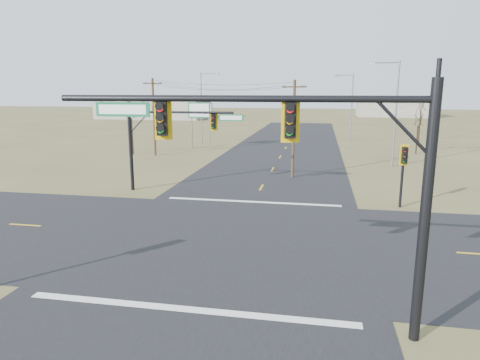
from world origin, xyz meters
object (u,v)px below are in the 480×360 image
(utility_pole_far, at_px, (154,116))
(streetlight_b, at_px, (350,104))
(bare_tree_d, at_px, (421,104))
(pedestal_signal_ne, at_px, (404,161))
(highway_sign, at_px, (200,116))
(bare_tree_c, at_px, (419,119))
(bare_tree_a, at_px, (131,109))
(bare_tree_b, at_px, (154,108))
(streetlight_c, at_px, (203,104))
(streetlight_a, at_px, (394,108))
(utility_pole_near, at_px, (294,127))
(mast_arm_far, at_px, (169,129))
(mast_arm_near, at_px, (306,153))

(utility_pole_far, xyz_separation_m, streetlight_b, (23.33, 19.16, 0.91))
(bare_tree_d, bearing_deg, pedestal_signal_ne, -103.27)
(highway_sign, bearing_deg, bare_tree_c, -4.14)
(bare_tree_a, bearing_deg, bare_tree_b, 102.70)
(utility_pole_far, distance_m, bare_tree_c, 31.36)
(utility_pole_far, relative_size, streetlight_c, 0.89)
(pedestal_signal_ne, relative_size, utility_pole_far, 0.47)
(pedestal_signal_ne, xyz_separation_m, bare_tree_b, (-31.16, 35.87, 1.68))
(utility_pole_far, height_order, streetlight_a, streetlight_a)
(streetlight_a, height_order, streetlight_b, streetlight_a)
(utility_pole_far, relative_size, highway_sign, 1.49)
(streetlight_c, bearing_deg, bare_tree_a, -95.98)
(highway_sign, bearing_deg, pedestal_signal_ne, -55.38)
(utility_pole_near, xyz_separation_m, utility_pole_far, (-16.76, 10.05, 0.23))
(mast_arm_far, height_order, bare_tree_c, mast_arm_far)
(mast_arm_near, distance_m, highway_sign, 44.15)
(streetlight_a, relative_size, bare_tree_a, 1.53)
(mast_arm_far, xyz_separation_m, pedestal_signal_ne, (16.37, -1.60, -1.69))
(bare_tree_b, xyz_separation_m, bare_tree_c, (37.32, -10.09, -0.56))
(highway_sign, bearing_deg, mast_arm_far, -83.97)
(highway_sign, bearing_deg, bare_tree_a, -139.26)
(mast_arm_far, bearing_deg, bare_tree_a, 104.58)
(mast_arm_far, height_order, pedestal_signal_ne, mast_arm_far)
(highway_sign, height_order, bare_tree_a, bare_tree_a)
(bare_tree_a, distance_m, bare_tree_c, 34.22)
(streetlight_b, bearing_deg, bare_tree_b, -177.08)
(mast_arm_far, xyz_separation_m, bare_tree_b, (-14.79, 34.27, -0.01))
(pedestal_signal_ne, relative_size, streetlight_a, 0.41)
(streetlight_b, bearing_deg, utility_pole_near, -103.60)
(utility_pole_far, relative_size, streetlight_a, 0.86)
(utility_pole_near, distance_m, utility_pole_far, 19.54)
(pedestal_signal_ne, relative_size, streetlight_b, 0.42)
(streetlight_b, distance_m, streetlight_c, 22.03)
(bare_tree_a, height_order, bare_tree_d, bare_tree_d)
(bare_tree_b, bearing_deg, streetlight_c, -31.73)
(bare_tree_b, bearing_deg, utility_pole_far, -68.43)
(highway_sign, bearing_deg, streetlight_b, 27.43)
(utility_pole_far, distance_m, bare_tree_a, 3.09)
(mast_arm_far, height_order, bare_tree_d, bare_tree_d)
(pedestal_signal_ne, distance_m, streetlight_b, 37.99)
(bare_tree_d, bearing_deg, mast_arm_far, -124.39)
(bare_tree_b, bearing_deg, bare_tree_d, 4.33)
(mast_arm_near, distance_m, streetlight_b, 53.90)
(utility_pole_far, bearing_deg, streetlight_c, 76.12)
(bare_tree_c, distance_m, bare_tree_d, 13.54)
(mast_arm_near, xyz_separation_m, streetlight_b, (4.72, 53.69, -0.18))
(streetlight_b, height_order, streetlight_c, streetlight_c)
(pedestal_signal_ne, bearing_deg, streetlight_a, 68.01)
(streetlight_b, bearing_deg, mast_arm_near, -95.95)
(utility_pole_near, bearing_deg, bare_tree_d, 60.94)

